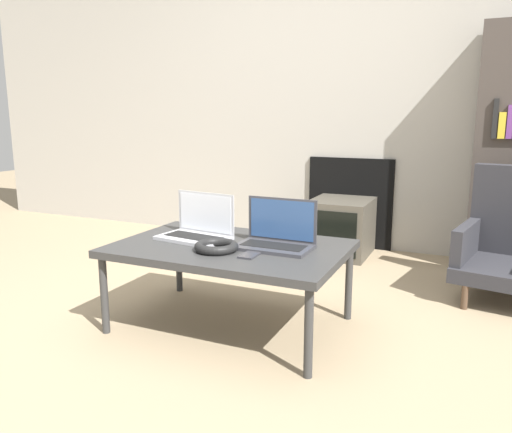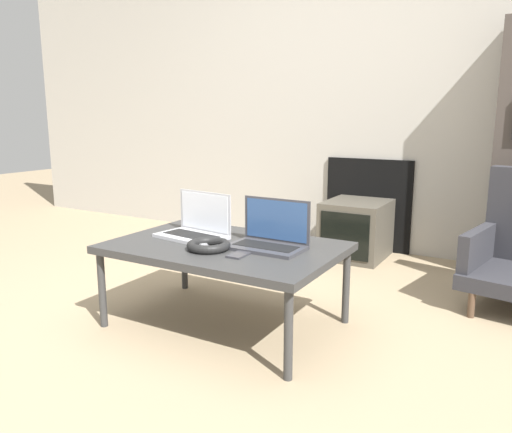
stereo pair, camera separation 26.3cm
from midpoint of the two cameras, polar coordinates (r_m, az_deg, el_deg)
The scene contains 8 objects.
ground_plane at distance 2.27m, azimuth -4.94°, elevation -15.16°, with size 14.00×14.00×0.00m, color #998466.
wall_back at distance 3.96m, azimuth 13.26°, elevation 15.13°, with size 7.00×0.08×2.60m.
table at distance 2.40m, azimuth -0.47°, elevation -3.95°, with size 1.09×0.72×0.41m.
laptop_left at distance 2.53m, azimuth -3.89°, elevation -1.21°, with size 0.37×0.26×0.22m.
laptop_right at distance 2.33m, azimuth 4.83°, elevation -2.36°, with size 0.35×0.22×0.22m.
headphones at distance 2.29m, azimuth -2.18°, elevation -3.35°, with size 0.20×0.20×0.04m.
phone at distance 2.21m, azimuth 1.63°, elevation -4.35°, with size 0.07×0.14×0.01m.
tv at distance 3.71m, azimuth 13.38°, elevation -1.44°, with size 0.42×0.49×0.41m.
Camera 2 is at (1.29, -1.59, 1.01)m, focal length 35.00 mm.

